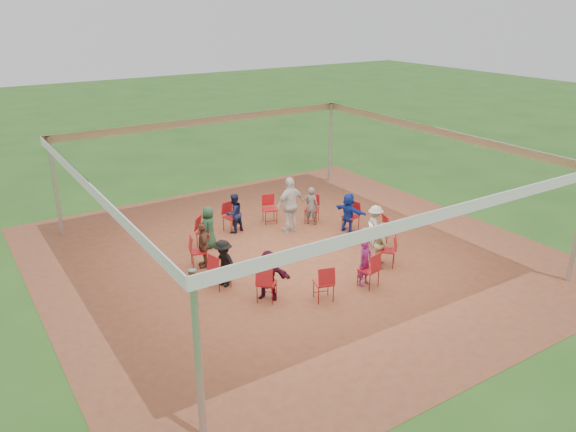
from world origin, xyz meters
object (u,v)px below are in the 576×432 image
chair_3 (270,209)px  chair_7 (220,271)px  chair_0 (379,231)px  person_seated_1 (348,213)px  person_seated_0 (375,226)px  person_seated_3 (234,213)px  person_seated_6 (223,263)px  cable_coil (290,259)px  chair_2 (312,209)px  person_seated_4 (209,227)px  chair_6 (199,251)px  chair_11 (387,250)px  chair_1 (351,217)px  chair_9 (324,283)px  chair_5 (205,232)px  person_seated_5 (203,245)px  person_seated_9 (383,244)px  chair_10 (369,270)px  person_seated_8 (365,262)px  chair_8 (267,283)px  standing_person (291,205)px  person_seated_7 (268,275)px  chair_4 (232,217)px  laptop (370,228)px  person_seated_2 (311,206)px

chair_3 → chair_7: (-3.24, -3.02, 0.00)m
chair_0 → person_seated_1: 1.31m
person_seated_0 → person_seated_3: 4.22m
person_seated_6 → cable_coil: person_seated_6 is taller
chair_2 → person_seated_4: size_ratio=0.74×
chair_6 → chair_11: same height
chair_1 → chair_9: bearing=120.0°
chair_5 → person_seated_5: (-0.59, -1.16, 0.16)m
person_seated_6 → person_seated_9: 4.22m
chair_10 → person_seated_8: 0.20m
chair_5 → chair_8: bearing=45.0°
chair_10 → chair_11: same height
standing_person → person_seated_1: bearing=143.4°
person_seated_7 → chair_4: bearing=120.8°
person_seated_8 → laptop: bearing=33.5°
chair_8 → person_seated_2: bearing=90.0°
chair_1 → person_seated_9: 2.51m
person_seated_3 → person_seated_7: 4.22m
person_seated_6 → chair_11: bearing=59.2°
chair_8 → cable_coil: chair_8 is taller
person_seated_1 → person_seated_5: bearing=75.0°
person_seated_0 → person_seated_7: bearing=120.0°
person_seated_4 → person_seated_8: 4.71m
chair_3 → chair_5: (-2.49, -0.58, 0.00)m
chair_7 → person_seated_2: 4.83m
chair_5 → person_seated_6: size_ratio=0.74×
chair_6 → standing_person: standing_person is taller
chair_2 → person_seated_3: 2.51m
chair_1 → laptop: chair_1 is taller
chair_4 → chair_5: 1.32m
person_seated_2 → cable_coil: person_seated_2 is taller
person_seated_2 → chair_8: bearing=90.0°
person_seated_1 → chair_1: bearing=-90.0°
chair_8 → standing_person: bearing=96.4°
chair_9 → person_seated_9: (2.41, 0.67, 0.16)m
chair_10 → chair_7: bearing=135.0°
person_seated_1 → cable_coil: bearing=92.8°
chair_9 → chair_11: 2.56m
chair_6 → laptop: 4.83m
standing_person → cable_coil: size_ratio=4.33×
person_seated_4 → cable_coil: (1.44, -1.97, -0.59)m
chair_9 → person_seated_0: (3.08, 1.74, 0.16)m
chair_1 → standing_person: 1.88m
chair_3 → person_seated_4: 2.51m
chair_6 → person_seated_1: 4.83m
chair_10 → person_seated_1: bearing=46.4°
chair_6 → person_seated_6: 1.31m
person_seated_2 → person_seated_5: 4.22m
chair_5 → person_seated_4: (0.08, -0.09, 0.16)m
chair_0 → person_seated_1: size_ratio=0.74×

